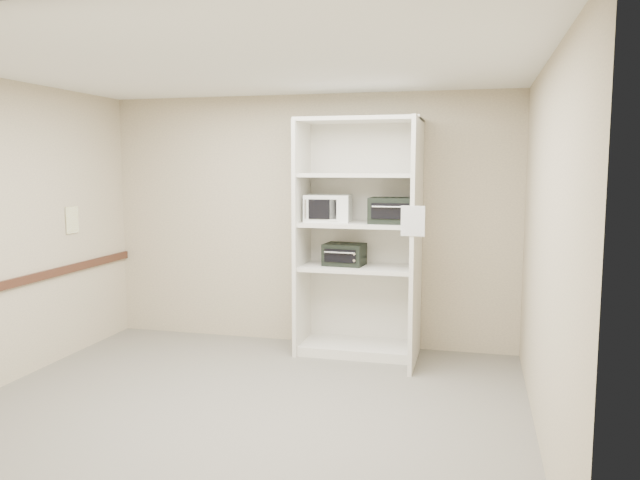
% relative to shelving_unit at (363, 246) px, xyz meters
% --- Properties ---
extents(floor, '(4.50, 4.00, 0.01)m').
position_rel_shelving_unit_xyz_m(floor, '(-0.67, -1.70, -1.13)').
color(floor, '#656157').
rests_on(floor, ground).
extents(ceiling, '(4.50, 4.00, 0.01)m').
position_rel_shelving_unit_xyz_m(ceiling, '(-0.67, -1.70, 1.57)').
color(ceiling, white).
extents(wall_back, '(4.50, 0.02, 2.70)m').
position_rel_shelving_unit_xyz_m(wall_back, '(-0.67, 0.30, 0.22)').
color(wall_back, beige).
rests_on(wall_back, ground).
extents(wall_front, '(4.50, 0.02, 2.70)m').
position_rel_shelving_unit_xyz_m(wall_front, '(-0.67, -3.70, 0.22)').
color(wall_front, beige).
rests_on(wall_front, ground).
extents(wall_right, '(0.02, 4.00, 2.70)m').
position_rel_shelving_unit_xyz_m(wall_right, '(1.58, -1.70, 0.22)').
color(wall_right, beige).
rests_on(wall_right, ground).
extents(shelving_unit, '(1.24, 0.92, 2.42)m').
position_rel_shelving_unit_xyz_m(shelving_unit, '(0.00, 0.00, 0.00)').
color(shelving_unit, silver).
rests_on(shelving_unit, floor).
extents(microwave, '(0.49, 0.38, 0.28)m').
position_rel_shelving_unit_xyz_m(microwave, '(-0.37, 0.02, 0.38)').
color(microwave, white).
rests_on(microwave, shelving_unit).
extents(toaster_oven_upper, '(0.45, 0.34, 0.26)m').
position_rel_shelving_unit_xyz_m(toaster_oven_upper, '(0.30, -0.03, 0.37)').
color(toaster_oven_upper, black).
rests_on(toaster_oven_upper, shelving_unit).
extents(toaster_oven_lower, '(0.43, 0.34, 0.22)m').
position_rel_shelving_unit_xyz_m(toaster_oven_lower, '(-0.20, 0.02, -0.10)').
color(toaster_oven_lower, black).
rests_on(toaster_oven_lower, shelving_unit).
extents(paper_sign, '(0.21, 0.02, 0.27)m').
position_rel_shelving_unit_xyz_m(paper_sign, '(0.56, -0.63, 0.32)').
color(paper_sign, white).
rests_on(paper_sign, shelving_unit).
extents(chair_rail, '(0.04, 3.98, 0.08)m').
position_rel_shelving_unit_xyz_m(chair_rail, '(-2.89, -1.70, -0.23)').
color(chair_rail, '#3C2015').
rests_on(chair_rail, wall_left).
extents(wall_poster, '(0.01, 0.20, 0.27)m').
position_rel_shelving_unit_xyz_m(wall_poster, '(-2.90, -0.68, 0.26)').
color(wall_poster, white).
rests_on(wall_poster, wall_left).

